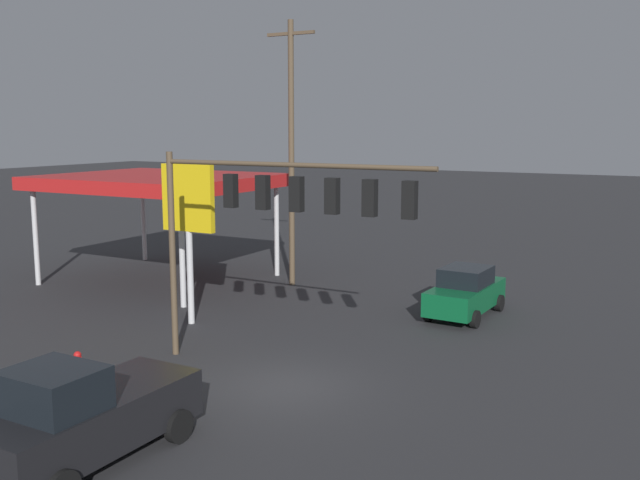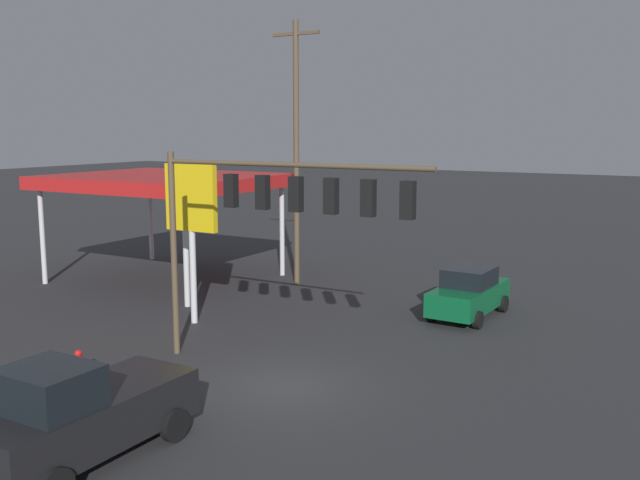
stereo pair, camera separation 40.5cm
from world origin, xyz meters
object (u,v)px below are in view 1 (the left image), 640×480
object	(u,v)px
utility_pole	(291,149)
fire_hydrant	(78,366)
price_sign	(188,207)
sedan_waiting	(465,292)
traffic_signal_assembly	(278,205)
pickup_parked	(84,416)

from	to	relation	value
utility_pole	fire_hydrant	world-z (taller)	utility_pole
utility_pole	fire_hydrant	size ratio (longest dim) A/B	13.60
price_sign	sedan_waiting	bearing A→B (deg)	-145.46
utility_pole	sedan_waiting	bearing A→B (deg)	169.78
traffic_signal_assembly	fire_hydrant	xyz separation A→B (m)	(4.80, 3.31, -4.62)
pickup_parked	utility_pole	bearing A→B (deg)	-162.28
utility_pole	fire_hydrant	bearing A→B (deg)	94.72
utility_pole	price_sign	bearing A→B (deg)	90.97
utility_pole	traffic_signal_assembly	bearing A→B (deg)	119.19
traffic_signal_assembly	pickup_parked	distance (m)	8.02
sedan_waiting	utility_pole	bearing A→B (deg)	-97.32
utility_pole	sedan_waiting	xyz separation A→B (m)	(-8.79, 1.58, -5.33)
utility_pole	sedan_waiting	world-z (taller)	utility_pole
utility_pole	price_sign	size ratio (longest dim) A/B	2.01
pickup_parked	sedan_waiting	xyz separation A→B (m)	(-3.45, -16.03, -0.16)
utility_pole	fire_hydrant	distance (m)	15.18
traffic_signal_assembly	pickup_parked	size ratio (longest dim) A/B	1.69
fire_hydrant	price_sign	bearing A→B (deg)	-80.92
price_sign	utility_pole	bearing A→B (deg)	-89.03
traffic_signal_assembly	price_sign	size ratio (longest dim) A/B	1.49
price_sign	pickup_parked	bearing A→B (deg)	117.38
traffic_signal_assembly	price_sign	xyz separation A→B (m)	(5.83, -3.11, -0.69)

